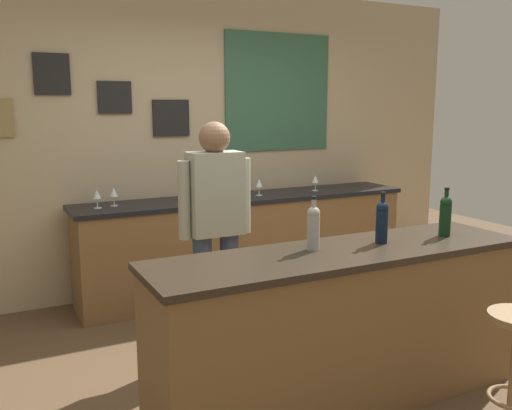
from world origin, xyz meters
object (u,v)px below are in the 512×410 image
at_px(bartender, 216,223).
at_px(wine_bottle_a, 313,226).
at_px(wine_bottle_c, 445,215).
at_px(wine_glass_b, 114,193).
at_px(wine_bottle_b, 382,221).
at_px(wine_glass_a, 97,195).
at_px(wine_glass_c, 259,184).
at_px(wine_glass_d, 315,180).

distance_m(bartender, wine_bottle_a, 0.88).
bearing_deg(wine_bottle_c, wine_glass_b, 126.86).
bearing_deg(wine_bottle_b, wine_glass_a, 121.78).
xyz_separation_m(wine_bottle_b, wine_glass_c, (0.22, 2.00, -0.05)).
relative_size(bartender, wine_glass_d, 10.45).
bearing_deg(wine_bottle_a, wine_glass_d, 56.75).
bearing_deg(wine_glass_a, bartender, -63.44).
xyz_separation_m(wine_bottle_b, wine_bottle_c, (0.47, -0.03, 0.00)).
distance_m(wine_bottle_a, wine_bottle_b, 0.45).
distance_m(wine_glass_a, wine_glass_b, 0.15).
distance_m(wine_bottle_c, wine_glass_d, 2.08).
distance_m(wine_bottle_a, wine_glass_b, 2.12).
height_order(wine_glass_a, wine_glass_b, same).
height_order(wine_glass_b, wine_glass_c, same).
relative_size(wine_glass_a, wine_glass_c, 1.00).
relative_size(bartender, wine_bottle_a, 5.29).
bearing_deg(wine_bottle_a, wine_glass_b, 108.12).
relative_size(wine_bottle_a, wine_glass_b, 1.97).
bearing_deg(wine_bottle_c, wine_glass_d, 79.75).
relative_size(wine_glass_a, wine_glass_b, 1.00).
height_order(wine_bottle_a, wine_glass_d, wine_bottle_a).
bearing_deg(wine_glass_d, wine_bottle_a, -123.25).
xyz_separation_m(wine_bottle_a, wine_glass_a, (-0.81, 1.97, -0.05)).
height_order(bartender, wine_glass_d, bartender).
height_order(wine_bottle_c, wine_glass_c, wine_bottle_c).
bearing_deg(wine_bottle_a, wine_glass_c, 71.27).
bearing_deg(bartender, wine_glass_b, 109.59).
xyz_separation_m(bartender, wine_bottle_b, (0.69, -0.89, 0.12)).
height_order(wine_bottle_a, wine_bottle_b, same).
bearing_deg(wine_glass_c, wine_bottle_b, -96.15).
relative_size(wine_bottle_b, wine_glass_a, 1.97).
distance_m(bartender, wine_glass_b, 1.25).
relative_size(wine_bottle_c, wine_glass_a, 1.97).
distance_m(wine_glass_a, wine_glass_d, 2.09).
relative_size(wine_bottle_a, wine_bottle_b, 1.00).
relative_size(wine_bottle_c, wine_glass_b, 1.97).
distance_m(wine_glass_b, wine_glass_d, 1.94).
bearing_deg(wine_bottle_a, wine_bottle_b, -6.48).
xyz_separation_m(wine_glass_c, wine_glass_d, (0.62, 0.01, 0.00)).
height_order(wine_bottle_c, wine_glass_a, wine_bottle_c).
bearing_deg(wine_glass_d, wine_bottle_c, -100.25).
height_order(wine_bottle_c, wine_glass_b, wine_bottle_c).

